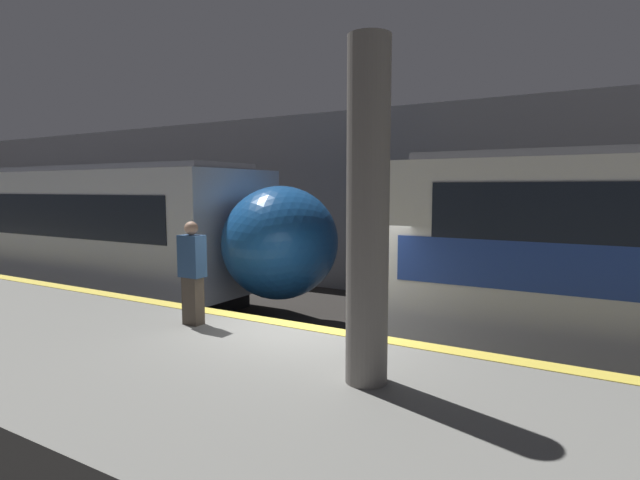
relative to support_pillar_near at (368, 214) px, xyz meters
name	(u,v)px	position (x,y,z in m)	size (l,w,h in m)	color
ground_plane	(307,388)	(-1.75, 1.63, -2.82)	(120.00, 120.00, 0.00)	#282623
platform	(215,407)	(-1.75, -0.45, -2.31)	(40.00, 4.17, 1.03)	slate
station_rear_barrier	(444,203)	(-1.75, 8.71, -0.12)	(50.00, 0.15, 5.39)	gray
support_pillar_near	(368,214)	(0.00, 0.00, 0.00)	(0.45, 0.45, 3.60)	slate
train_modern	(23,226)	(-14.07, 4.23, -0.93)	(21.80, 3.06, 3.69)	black
person_waiting	(192,271)	(-3.25, 0.75, -0.97)	(0.38, 0.24, 1.58)	#473D33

